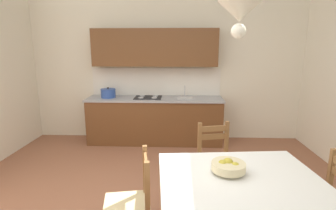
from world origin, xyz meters
name	(u,v)px	position (x,y,z in m)	size (l,w,h in m)	color
wall_back	(166,37)	(0.00, 2.77, 2.05)	(6.00, 0.12, 4.11)	silver
kitchen_cabinetry	(155,100)	(-0.21, 2.44, 0.86)	(2.62, 0.63, 2.20)	brown
dining_table	(239,188)	(0.79, -0.44, 0.63)	(1.47, 1.18, 0.75)	brown
dining_chair_kitchen_side	(216,163)	(0.73, 0.49, 0.44)	(0.50, 0.50, 0.93)	#D1BC89
dining_chair_tv_side	(132,204)	(-0.17, -0.42, 0.44)	(0.49, 0.49, 0.93)	#D1BC89
fruit_bowl	(228,166)	(0.70, -0.38, 0.81)	(0.30, 0.30, 0.12)	beige
pendant_lamp	(239,13)	(0.69, -0.54, 2.09)	(0.32, 0.32, 0.80)	black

